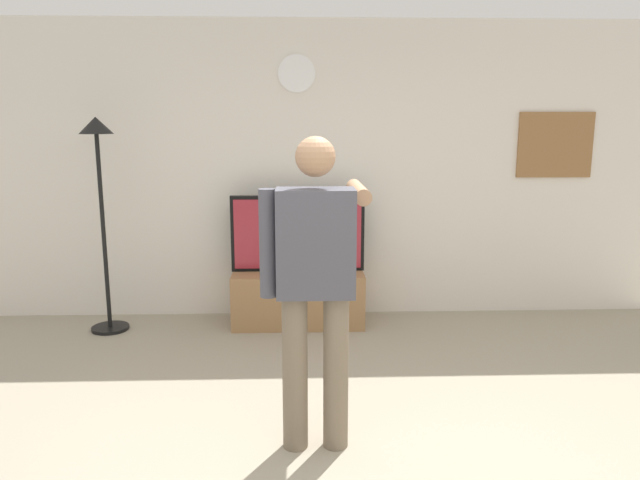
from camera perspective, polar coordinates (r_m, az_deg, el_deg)
The scene contains 7 objects.
back_wall at distance 5.55m, azimuth 0.02°, elevation 6.58°, with size 6.40×0.10×2.70m, color silver.
tv_stand at distance 5.41m, azimuth -2.10°, elevation -5.53°, with size 1.17×0.53×0.48m.
television at distance 5.31m, azimuth -2.14°, elevation 0.63°, with size 1.19×0.07×0.68m.
wall_clock at distance 5.48m, azimuth -2.25°, elevation 15.63°, with size 0.33×0.33×0.03m, color white.
framed_picture at distance 5.96m, azimuth 21.56°, elevation 8.47°, with size 0.70×0.04×0.60m, color olive.
floor_lamp at distance 5.35m, azimuth -20.33°, elevation 5.38°, with size 0.32×0.32×1.84m.
person_standing_nearer_lamp at distance 3.20m, azimuth -0.43°, elevation -3.54°, with size 0.60×0.78×1.73m.
Camera 1 is at (-0.20, -2.58, 1.80)m, focal length 33.44 mm.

